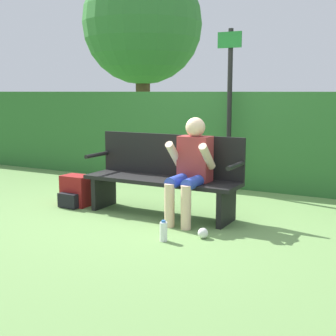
{
  "coord_description": "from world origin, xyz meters",
  "views": [
    {
      "loc": [
        2.62,
        -4.68,
        1.44
      ],
      "look_at": [
        0.15,
        -0.1,
        0.59
      ],
      "focal_mm": 50.0,
      "sensor_mm": 36.0,
      "label": 1
    }
  ],
  "objects_px": {
    "park_bench": "(164,175)",
    "signpost": "(229,102)",
    "backpack": "(76,191)",
    "water_bottle": "(164,231)",
    "person_seated": "(191,165)",
    "tree": "(142,25)"
  },
  "relations": [
    {
      "from": "park_bench",
      "to": "backpack",
      "type": "bearing_deg",
      "value": -170.79
    },
    {
      "from": "water_bottle",
      "to": "signpost",
      "type": "distance_m",
      "value": 2.79
    },
    {
      "from": "backpack",
      "to": "water_bottle",
      "type": "xyz_separation_m",
      "value": [
        1.68,
        -0.73,
        -0.09
      ]
    },
    {
      "from": "person_seated",
      "to": "signpost",
      "type": "relative_size",
      "value": 0.5
    },
    {
      "from": "water_bottle",
      "to": "signpost",
      "type": "height_order",
      "value": "signpost"
    },
    {
      "from": "water_bottle",
      "to": "tree",
      "type": "height_order",
      "value": "tree"
    },
    {
      "from": "park_bench",
      "to": "person_seated",
      "type": "distance_m",
      "value": 0.47
    },
    {
      "from": "person_seated",
      "to": "tree",
      "type": "xyz_separation_m",
      "value": [
        -3.79,
        5.2,
        2.37
      ]
    },
    {
      "from": "person_seated",
      "to": "signpost",
      "type": "xyz_separation_m",
      "value": [
        -0.22,
        1.71,
        0.65
      ]
    },
    {
      "from": "park_bench",
      "to": "signpost",
      "type": "relative_size",
      "value": 0.81
    },
    {
      "from": "tree",
      "to": "park_bench",
      "type": "bearing_deg",
      "value": -56.36
    },
    {
      "from": "person_seated",
      "to": "tree",
      "type": "relative_size",
      "value": 0.26
    },
    {
      "from": "signpost",
      "to": "person_seated",
      "type": "bearing_deg",
      "value": -82.71
    },
    {
      "from": "signpost",
      "to": "tree",
      "type": "height_order",
      "value": "tree"
    },
    {
      "from": "park_bench",
      "to": "signpost",
      "type": "distance_m",
      "value": 1.8
    },
    {
      "from": "park_bench",
      "to": "person_seated",
      "type": "relative_size",
      "value": 1.62
    },
    {
      "from": "park_bench",
      "to": "backpack",
      "type": "xyz_separation_m",
      "value": [
        -1.18,
        -0.19,
        -0.28
      ]
    },
    {
      "from": "water_bottle",
      "to": "backpack",
      "type": "bearing_deg",
      "value": 156.53
    },
    {
      "from": "water_bottle",
      "to": "tree",
      "type": "distance_m",
      "value": 7.7
    },
    {
      "from": "tree",
      "to": "person_seated",
      "type": "bearing_deg",
      "value": -53.93
    },
    {
      "from": "water_bottle",
      "to": "signpost",
      "type": "relative_size",
      "value": 0.09
    },
    {
      "from": "backpack",
      "to": "water_bottle",
      "type": "relative_size",
      "value": 1.86
    }
  ]
}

